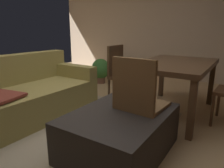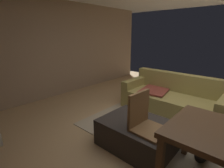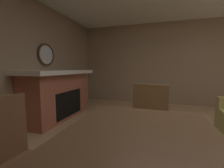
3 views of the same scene
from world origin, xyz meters
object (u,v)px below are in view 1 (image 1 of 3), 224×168
(dining_table, at_px, (174,68))
(potted_plant, at_px, (101,70))
(ottoman_coffee_table, at_px, (120,132))
(dining_chair_west, at_px, (138,99))
(small_dog, at_px, (132,105))
(tv_remote, at_px, (138,108))
(couch, at_px, (16,99))
(dining_chair_north, at_px, (121,71))

(dining_table, xyz_separation_m, potted_plant, (0.82, 1.88, -0.35))
(ottoman_coffee_table, distance_m, dining_chair_west, 0.37)
(dining_table, relative_size, small_dog, 2.53)
(tv_remote, height_order, dining_chair_west, dining_chair_west)
(ottoman_coffee_table, distance_m, tv_remote, 0.30)
(ottoman_coffee_table, xyz_separation_m, dining_table, (1.29, -0.11, 0.45))
(small_dog, bearing_deg, dining_table, -43.49)
(dining_chair_west, distance_m, potted_plant, 2.71)
(couch, relative_size, dining_chair_west, 2.30)
(ottoman_coffee_table, height_order, tv_remote, tv_remote)
(ottoman_coffee_table, distance_m, small_dog, 0.91)
(dining_chair_north, distance_m, dining_chair_west, 1.41)
(couch, bearing_deg, potted_plant, 6.16)
(tv_remote, distance_m, potted_plant, 2.70)
(ottoman_coffee_table, xyz_separation_m, dining_chair_west, (0.17, -0.10, 0.32))
(dining_table, bearing_deg, tv_remote, 179.79)
(tv_remote, height_order, small_dog, tv_remote)
(couch, relative_size, ottoman_coffee_table, 1.97)
(couch, bearing_deg, small_dog, -52.11)
(couch, distance_m, dining_chair_west, 1.67)
(tv_remote, xyz_separation_m, dining_chair_west, (-0.00, 0.00, 0.10))
(dining_table, bearing_deg, couch, 130.32)
(tv_remote, height_order, dining_table, dining_table)
(dining_table, bearing_deg, dining_chair_west, 179.75)
(couch, distance_m, ottoman_coffee_table, 1.54)
(ottoman_coffee_table, bearing_deg, potted_plant, 39.97)
(ottoman_coffee_table, bearing_deg, dining_chair_west, -30.67)
(small_dog, bearing_deg, potted_plant, 49.03)
(tv_remote, bearing_deg, dining_chair_north, 62.77)
(dining_table, relative_size, potted_plant, 2.65)
(dining_chair_west, xyz_separation_m, small_dog, (0.68, 0.41, -0.37))
(couch, xyz_separation_m, ottoman_coffee_table, (0.10, -1.53, -0.09))
(ottoman_coffee_table, distance_m, dining_table, 1.37)
(couch, bearing_deg, ottoman_coffee_table, -86.25)
(couch, relative_size, small_dog, 3.72)
(dining_chair_north, distance_m, small_dog, 0.72)
(potted_plant, bearing_deg, dining_chair_north, -129.09)
(ottoman_coffee_table, relative_size, dining_chair_west, 1.17)
(dining_chair_north, height_order, dining_chair_west, same)
(dining_chair_north, xyz_separation_m, dining_chair_west, (-1.12, -0.86, 0.00))
(dining_table, height_order, dining_chair_west, dining_chair_west)
(dining_chair_west, distance_m, small_dog, 0.88)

